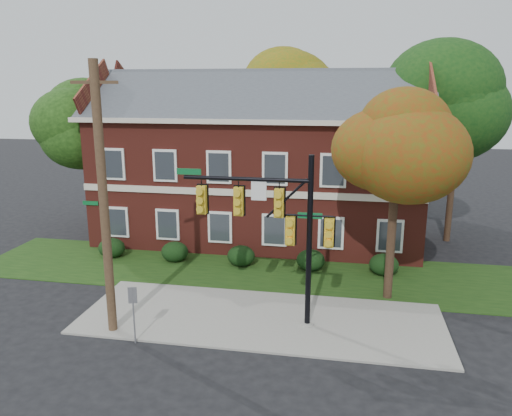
% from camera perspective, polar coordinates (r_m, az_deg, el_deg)
% --- Properties ---
extents(ground, '(120.00, 120.00, 0.00)m').
position_cam_1_polar(ground, '(19.03, -0.00, -13.94)').
color(ground, black).
rests_on(ground, ground).
extents(sidewalk, '(14.00, 5.00, 0.08)m').
position_cam_1_polar(sidewalk, '(19.89, 0.53, -12.52)').
color(sidewalk, gray).
rests_on(sidewalk, ground).
extents(grass_strip, '(30.00, 6.00, 0.04)m').
position_cam_1_polar(grass_strip, '(24.43, 2.57, -7.42)').
color(grass_strip, '#193811').
rests_on(grass_strip, ground).
extents(apartment_building, '(18.80, 8.80, 9.74)m').
position_cam_1_polar(apartment_building, '(29.22, 0.39, 6.20)').
color(apartment_building, maroon).
rests_on(apartment_building, ground).
extents(hedge_far_left, '(1.40, 1.26, 1.05)m').
position_cam_1_polar(hedge_far_left, '(27.50, -16.18, -4.40)').
color(hedge_far_left, black).
rests_on(hedge_far_left, ground).
extents(hedge_left, '(1.40, 1.26, 1.05)m').
position_cam_1_polar(hedge_left, '(26.15, -9.27, -4.96)').
color(hedge_left, black).
rests_on(hedge_left, ground).
extents(hedge_center, '(1.40, 1.26, 1.05)m').
position_cam_1_polar(hedge_center, '(25.22, -1.72, -5.49)').
color(hedge_center, black).
rests_on(hedge_center, ground).
extents(hedge_right, '(1.40, 1.26, 1.05)m').
position_cam_1_polar(hedge_right, '(24.76, 6.27, -5.94)').
color(hedge_right, black).
rests_on(hedge_right, ground).
extents(hedge_far_right, '(1.40, 1.26, 1.05)m').
position_cam_1_polar(hedge_far_right, '(24.79, 14.41, -6.29)').
color(hedge_far_right, black).
rests_on(hedge_far_right, ground).
extents(tree_near_right, '(4.50, 4.25, 8.58)m').
position_cam_1_polar(tree_near_right, '(20.66, 16.55, 7.16)').
color(tree_near_right, black).
rests_on(tree_near_right, ground).
extents(tree_left_rear, '(5.40, 5.10, 8.88)m').
position_cam_1_polar(tree_left_rear, '(31.21, -18.10, 9.14)').
color(tree_left_rear, black).
rests_on(tree_left_rear, ground).
extents(tree_right_rear, '(6.30, 5.95, 10.62)m').
position_cam_1_polar(tree_right_rear, '(30.04, 22.94, 11.35)').
color(tree_right_rear, black).
rests_on(tree_right_rear, ground).
extents(tree_far_rear, '(6.84, 6.46, 11.52)m').
position_cam_1_polar(tree_far_rear, '(36.54, 4.75, 13.75)').
color(tree_far_rear, black).
rests_on(tree_far_rear, ground).
extents(traffic_signal, '(5.84, 0.52, 6.52)m').
position_cam_1_polar(traffic_signal, '(18.15, 2.47, -1.59)').
color(traffic_signal, gray).
rests_on(traffic_signal, ground).
extents(utility_pole, '(1.44, 0.68, 9.73)m').
position_cam_1_polar(utility_pole, '(18.13, -17.02, 0.68)').
color(utility_pole, '#453020').
rests_on(utility_pole, ground).
extents(sign_post, '(0.31, 0.11, 2.11)m').
position_cam_1_polar(sign_post, '(18.16, -13.86, -10.76)').
color(sign_post, slate).
rests_on(sign_post, ground).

